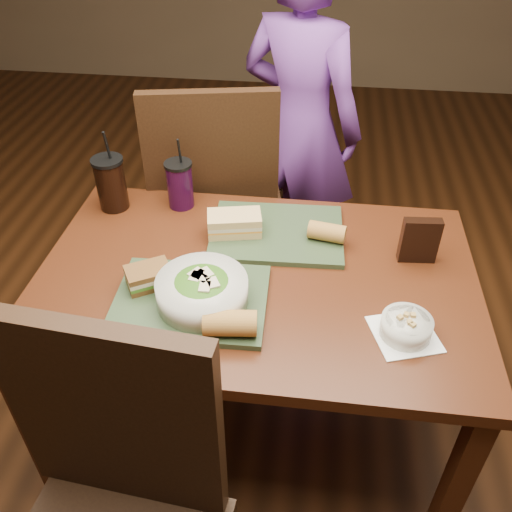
# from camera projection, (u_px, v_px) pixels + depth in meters

# --- Properties ---
(ground) EXTENTS (6.00, 6.00, 0.00)m
(ground) POSITION_uv_depth(u_px,v_px,m) (256.00, 424.00, 2.07)
(ground) COLOR #381C0B
(ground) RESTS_ON ground
(dining_table) EXTENTS (1.30, 0.85, 0.75)m
(dining_table) POSITION_uv_depth(u_px,v_px,m) (256.00, 297.00, 1.66)
(dining_table) COLOR #421D0D
(dining_table) RESTS_ON ground
(chair_far) EXTENTS (0.56, 0.57, 1.11)m
(chair_far) POSITION_uv_depth(u_px,v_px,m) (220.00, 199.00, 2.17)
(chair_far) COLOR black
(chair_far) RESTS_ON ground
(diner) EXTENTS (0.66, 0.57, 1.53)m
(diner) POSITION_uv_depth(u_px,v_px,m) (300.00, 127.00, 2.35)
(diner) COLOR #6A328B
(diner) RESTS_ON ground
(tray_near) EXTENTS (0.43, 0.33, 0.02)m
(tray_near) POSITION_uv_depth(u_px,v_px,m) (191.00, 300.00, 1.50)
(tray_near) COLOR #2B3C24
(tray_near) RESTS_ON dining_table
(tray_far) EXTENTS (0.43, 0.34, 0.02)m
(tray_far) POSITION_uv_depth(u_px,v_px,m) (277.00, 233.00, 1.75)
(tray_far) COLOR #2B3C24
(tray_far) RESTS_ON dining_table
(salad_bowl) EXTENTS (0.25, 0.25, 0.08)m
(salad_bowl) POSITION_uv_depth(u_px,v_px,m) (202.00, 289.00, 1.46)
(salad_bowl) COLOR silver
(salad_bowl) RESTS_ON tray_near
(soup_bowl) EXTENTS (0.20, 0.20, 0.07)m
(soup_bowl) POSITION_uv_depth(u_px,v_px,m) (406.00, 327.00, 1.39)
(soup_bowl) COLOR white
(soup_bowl) RESTS_ON dining_table
(sandwich_near) EXTENTS (0.15, 0.13, 0.06)m
(sandwich_near) POSITION_uv_depth(u_px,v_px,m) (149.00, 276.00, 1.52)
(sandwich_near) COLOR #593819
(sandwich_near) RESTS_ON tray_near
(sandwich_far) EXTENTS (0.18, 0.12, 0.07)m
(sandwich_far) POSITION_uv_depth(u_px,v_px,m) (234.00, 223.00, 1.72)
(sandwich_far) COLOR tan
(sandwich_far) RESTS_ON tray_far
(baguette_near) EXTENTS (0.14, 0.08, 0.07)m
(baguette_near) POSITION_uv_depth(u_px,v_px,m) (230.00, 323.00, 1.37)
(baguette_near) COLOR #AD7533
(baguette_near) RESTS_ON tray_near
(baguette_far) EXTENTS (0.12, 0.08, 0.06)m
(baguette_far) POSITION_uv_depth(u_px,v_px,m) (327.00, 232.00, 1.69)
(baguette_far) COLOR #AD7533
(baguette_far) RESTS_ON tray_far
(cup_cola) EXTENTS (0.11, 0.11, 0.29)m
(cup_cola) POSITION_uv_depth(u_px,v_px,m) (111.00, 183.00, 1.83)
(cup_cola) COLOR black
(cup_cola) RESTS_ON dining_table
(cup_berry) EXTENTS (0.09, 0.09, 0.26)m
(cup_berry) POSITION_uv_depth(u_px,v_px,m) (180.00, 184.00, 1.84)
(cup_berry) COLOR black
(cup_berry) RESTS_ON dining_table
(chip_bag) EXTENTS (0.11, 0.04, 0.15)m
(chip_bag) POSITION_uv_depth(u_px,v_px,m) (419.00, 240.00, 1.61)
(chip_bag) COLOR black
(chip_bag) RESTS_ON dining_table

